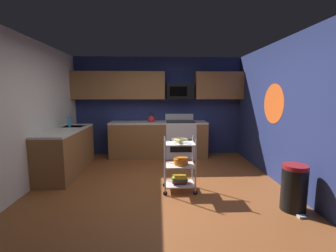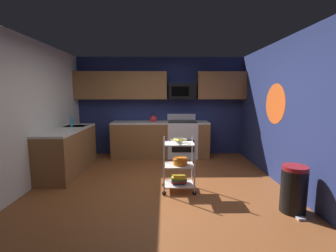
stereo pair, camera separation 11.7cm
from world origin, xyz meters
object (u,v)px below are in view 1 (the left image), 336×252
at_px(microwave, 180,91).
at_px(trash_can, 294,188).
at_px(fruit_bowl, 180,140).
at_px(kettle, 151,119).
at_px(book_stack, 179,180).
at_px(dish_soap_bottle, 69,122).
at_px(mixing_bowl_large, 181,161).
at_px(rolling_cart, 179,165).
at_px(oven_range, 180,138).

height_order(microwave, trash_can, microwave).
height_order(fruit_bowl, kettle, kettle).
height_order(book_stack, dish_soap_bottle, dish_soap_bottle).
bearing_deg(trash_can, mixing_bowl_large, 154.82).
xyz_separation_m(microwave, mixing_bowl_large, (-0.19, -2.30, -1.18)).
distance_m(fruit_bowl, mixing_bowl_large, 0.36).
bearing_deg(rolling_cart, trash_can, -24.82).
height_order(fruit_bowl, trash_can, fruit_bowl).
distance_m(oven_range, rolling_cart, 2.21).
xyz_separation_m(fruit_bowl, kettle, (-0.53, 2.19, 0.12)).
bearing_deg(kettle, mixing_bowl_large, -75.73).
bearing_deg(fruit_bowl, oven_range, 84.36).
bearing_deg(kettle, rolling_cart, -76.35).
relative_size(fruit_bowl, mixing_bowl_large, 1.08).
xyz_separation_m(microwave, fruit_bowl, (-0.22, -2.30, -0.82)).
height_order(fruit_bowl, book_stack, fruit_bowl).
bearing_deg(book_stack, oven_range, 84.36).
bearing_deg(kettle, trash_can, -54.38).
distance_m(microwave, book_stack, 2.76).
relative_size(rolling_cart, book_stack, 3.38).
relative_size(rolling_cart, mixing_bowl_large, 3.63).
height_order(rolling_cart, fruit_bowl, rolling_cart).
bearing_deg(dish_soap_bottle, trash_can, -27.99).
xyz_separation_m(rolling_cart, fruit_bowl, (-0.00, 0.00, 0.42)).
bearing_deg(fruit_bowl, kettle, 103.65).
distance_m(rolling_cart, fruit_bowl, 0.42).
bearing_deg(rolling_cart, oven_range, 84.36).
bearing_deg(oven_range, rolling_cart, -95.64).
height_order(fruit_bowl, dish_soap_bottle, dish_soap_bottle).
bearing_deg(microwave, mixing_bowl_large, -94.75).
xyz_separation_m(microwave, trash_can, (1.34, -3.02, -1.37)).
xyz_separation_m(oven_range, dish_soap_bottle, (-2.51, -0.87, 0.54)).
relative_size(oven_range, kettle, 4.17).
xyz_separation_m(microwave, book_stack, (-0.22, -2.30, -1.50)).
height_order(mixing_bowl_large, dish_soap_bottle, dish_soap_bottle).
relative_size(microwave, dish_soap_bottle, 3.50).
height_order(oven_range, microwave, microwave).
bearing_deg(mixing_bowl_large, oven_range, 85.01).
relative_size(mixing_bowl_large, trash_can, 0.38).
distance_m(dish_soap_bottle, trash_can, 4.41).
xyz_separation_m(oven_range, rolling_cart, (-0.22, -2.20, -0.03)).
xyz_separation_m(oven_range, mixing_bowl_large, (-0.19, -2.20, 0.04)).
distance_m(rolling_cart, dish_soap_bottle, 2.71).
relative_size(fruit_bowl, kettle, 1.03).
bearing_deg(trash_can, rolling_cart, 155.18).
xyz_separation_m(rolling_cart, book_stack, (-0.00, 0.00, -0.25)).
xyz_separation_m(mixing_bowl_large, kettle, (-0.56, 2.19, 0.48)).
height_order(microwave, fruit_bowl, microwave).
bearing_deg(dish_soap_bottle, book_stack, -30.03).
bearing_deg(trash_can, microwave, 113.88).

